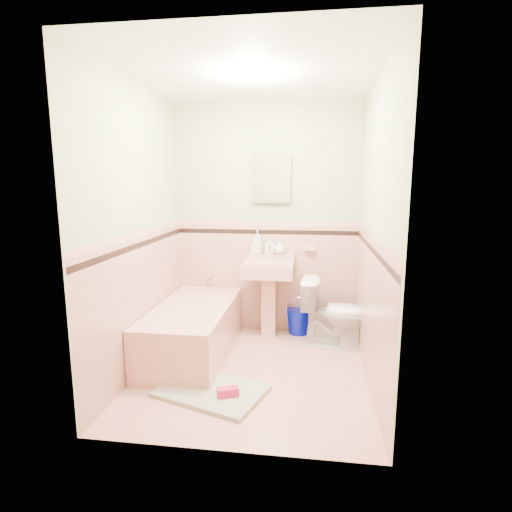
# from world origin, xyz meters

# --- Properties ---
(floor) EXTENTS (2.20, 2.20, 0.00)m
(floor) POSITION_xyz_m (0.00, 0.00, 0.00)
(floor) COLOR tan
(floor) RESTS_ON ground
(ceiling) EXTENTS (2.20, 2.20, 0.00)m
(ceiling) POSITION_xyz_m (0.00, 0.00, 2.50)
(ceiling) COLOR white
(ceiling) RESTS_ON ground
(wall_back) EXTENTS (2.50, 0.00, 2.50)m
(wall_back) POSITION_xyz_m (0.00, 1.10, 1.25)
(wall_back) COLOR beige
(wall_back) RESTS_ON ground
(wall_front) EXTENTS (2.50, 0.00, 2.50)m
(wall_front) POSITION_xyz_m (0.00, -1.10, 1.25)
(wall_front) COLOR beige
(wall_front) RESTS_ON ground
(wall_left) EXTENTS (0.00, 2.50, 2.50)m
(wall_left) POSITION_xyz_m (-1.00, 0.00, 1.25)
(wall_left) COLOR beige
(wall_left) RESTS_ON ground
(wall_right) EXTENTS (0.00, 2.50, 2.50)m
(wall_right) POSITION_xyz_m (1.00, 0.00, 1.25)
(wall_right) COLOR beige
(wall_right) RESTS_ON ground
(wainscot_back) EXTENTS (2.00, 0.00, 2.00)m
(wainscot_back) POSITION_xyz_m (0.00, 1.09, 0.60)
(wainscot_back) COLOR #D49C8E
(wainscot_back) RESTS_ON ground
(wainscot_front) EXTENTS (2.00, 0.00, 2.00)m
(wainscot_front) POSITION_xyz_m (0.00, -1.09, 0.60)
(wainscot_front) COLOR #D49C8E
(wainscot_front) RESTS_ON ground
(wainscot_left) EXTENTS (0.00, 2.20, 2.20)m
(wainscot_left) POSITION_xyz_m (-0.99, 0.00, 0.60)
(wainscot_left) COLOR #D49C8E
(wainscot_left) RESTS_ON ground
(wainscot_right) EXTENTS (0.00, 2.20, 2.20)m
(wainscot_right) POSITION_xyz_m (0.99, 0.00, 0.60)
(wainscot_right) COLOR #D49C8E
(wainscot_right) RESTS_ON ground
(accent_back) EXTENTS (2.00, 0.00, 2.00)m
(accent_back) POSITION_xyz_m (0.00, 1.08, 1.12)
(accent_back) COLOR black
(accent_back) RESTS_ON ground
(accent_front) EXTENTS (2.00, 0.00, 2.00)m
(accent_front) POSITION_xyz_m (0.00, -1.08, 1.12)
(accent_front) COLOR black
(accent_front) RESTS_ON ground
(accent_left) EXTENTS (0.00, 2.20, 2.20)m
(accent_left) POSITION_xyz_m (-0.98, 0.00, 1.12)
(accent_left) COLOR black
(accent_left) RESTS_ON ground
(accent_right) EXTENTS (0.00, 2.20, 2.20)m
(accent_right) POSITION_xyz_m (0.98, 0.00, 1.12)
(accent_right) COLOR black
(accent_right) RESTS_ON ground
(cap_back) EXTENTS (2.00, 0.00, 2.00)m
(cap_back) POSITION_xyz_m (0.00, 1.08, 1.22)
(cap_back) COLOR #D2938B
(cap_back) RESTS_ON ground
(cap_front) EXTENTS (2.00, 0.00, 2.00)m
(cap_front) POSITION_xyz_m (0.00, -1.08, 1.22)
(cap_front) COLOR #D2938B
(cap_front) RESTS_ON ground
(cap_left) EXTENTS (0.00, 2.20, 2.20)m
(cap_left) POSITION_xyz_m (-0.98, 0.00, 1.22)
(cap_left) COLOR #D2938B
(cap_left) RESTS_ON ground
(cap_right) EXTENTS (0.00, 2.20, 2.20)m
(cap_right) POSITION_xyz_m (0.98, 0.00, 1.22)
(cap_right) COLOR #D2938B
(cap_right) RESTS_ON ground
(bathtub) EXTENTS (0.70, 1.50, 0.45)m
(bathtub) POSITION_xyz_m (-0.63, 0.33, 0.23)
(bathtub) COLOR tan
(bathtub) RESTS_ON floor
(tub_faucet) EXTENTS (0.04, 0.12, 0.04)m
(tub_faucet) POSITION_xyz_m (-0.63, 1.05, 0.63)
(tub_faucet) COLOR silver
(tub_faucet) RESTS_ON wall_back
(sink) EXTENTS (0.53, 0.48, 0.83)m
(sink) POSITION_xyz_m (0.05, 0.86, 0.41)
(sink) COLOR tan
(sink) RESTS_ON floor
(sink_faucet) EXTENTS (0.02, 0.02, 0.10)m
(sink_faucet) POSITION_xyz_m (0.05, 1.00, 0.95)
(sink_faucet) COLOR silver
(sink_faucet) RESTS_ON sink
(medicine_cabinet) EXTENTS (0.36, 0.04, 0.45)m
(medicine_cabinet) POSITION_xyz_m (0.05, 1.07, 1.70)
(medicine_cabinet) COLOR white
(medicine_cabinet) RESTS_ON wall_back
(soap_dish) EXTENTS (0.12, 0.07, 0.04)m
(soap_dish) POSITION_xyz_m (0.47, 1.06, 0.95)
(soap_dish) COLOR tan
(soap_dish) RESTS_ON wall_back
(soap_bottle_left) EXTENTS (0.10, 0.10, 0.26)m
(soap_bottle_left) POSITION_xyz_m (-0.09, 1.04, 1.01)
(soap_bottle_left) COLOR #B2B2B2
(soap_bottle_left) RESTS_ON sink
(soap_bottle_mid) EXTENTS (0.10, 0.10, 0.19)m
(soap_bottle_mid) POSITION_xyz_m (0.05, 1.04, 0.98)
(soap_bottle_mid) COLOR #B2B2B2
(soap_bottle_mid) RESTS_ON sink
(soap_bottle_right) EXTENTS (0.16, 0.16, 0.16)m
(soap_bottle_right) POSITION_xyz_m (0.15, 1.04, 0.96)
(soap_bottle_right) COLOR #B2B2B2
(soap_bottle_right) RESTS_ON sink
(tube) EXTENTS (0.04, 0.04, 0.12)m
(tube) POSITION_xyz_m (-0.15, 1.04, 0.94)
(tube) COLOR white
(tube) RESTS_ON sink
(toilet) EXTENTS (0.72, 0.46, 0.70)m
(toilet) POSITION_xyz_m (0.76, 0.70, 0.35)
(toilet) COLOR white
(toilet) RESTS_ON floor
(bucket) EXTENTS (0.33, 0.33, 0.27)m
(bucket) POSITION_xyz_m (0.38, 1.01, 0.14)
(bucket) COLOR #030FB5
(bucket) RESTS_ON floor
(bath_mat) EXTENTS (0.95, 0.78, 0.03)m
(bath_mat) POSITION_xyz_m (-0.27, -0.41, 0.02)
(bath_mat) COLOR #95A186
(bath_mat) RESTS_ON floor
(shoe) EXTENTS (0.18, 0.13, 0.07)m
(shoe) POSITION_xyz_m (-0.12, -0.49, 0.07)
(shoe) COLOR #BF1E59
(shoe) RESTS_ON bath_mat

